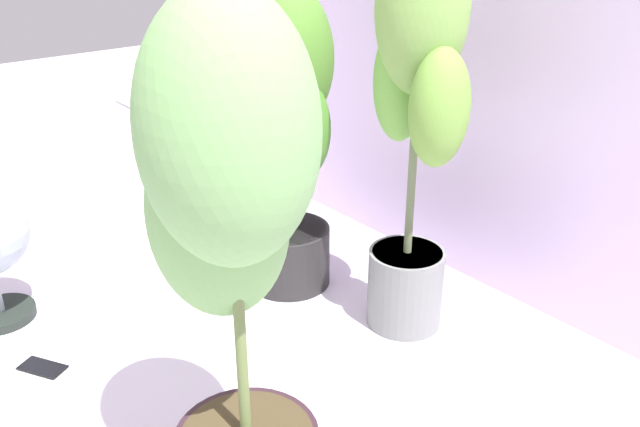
# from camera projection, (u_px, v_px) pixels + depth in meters

# --- Properties ---
(ground_plane) EXTENTS (8.00, 8.00, 0.00)m
(ground_plane) POSITION_uv_depth(u_px,v_px,m) (229.00, 392.00, 1.56)
(ground_plane) COLOR silver
(ground_plane) RESTS_ON ground
(potted_plant_back_center) EXTENTS (0.33, 0.28, 1.02)m
(potted_plant_back_center) POSITION_uv_depth(u_px,v_px,m) (416.00, 113.00, 1.59)
(potted_plant_back_center) COLOR slate
(potted_plant_back_center) RESTS_ON ground
(potted_plant_front_right) EXTENTS (0.42, 0.36, 0.95)m
(potted_plant_front_right) POSITION_uv_depth(u_px,v_px,m) (229.00, 229.00, 1.07)
(potted_plant_front_right) COLOR #301C25
(potted_plant_front_right) RESTS_ON ground
(potted_plant_back_left) EXTENTS (0.40, 0.33, 0.86)m
(potted_plant_back_left) POSITION_uv_depth(u_px,v_px,m) (286.00, 118.00, 1.81)
(potted_plant_back_left) COLOR #272626
(potted_plant_back_left) RESTS_ON ground
(cell_phone) EXTENTS (0.16, 0.13, 0.01)m
(cell_phone) POSITION_uv_depth(u_px,v_px,m) (43.00, 369.00, 1.64)
(cell_phone) COLOR white
(cell_phone) RESTS_ON ground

